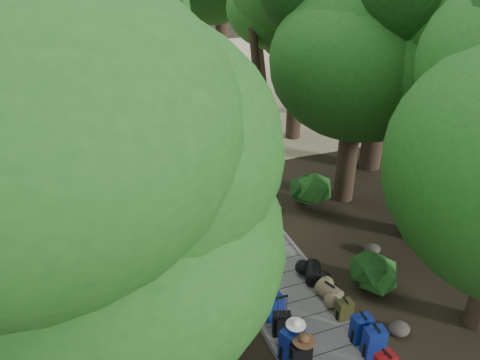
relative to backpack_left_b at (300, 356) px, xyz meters
name	(u,v)px	position (x,y,z in m)	size (l,w,h in m)	color
ground	(259,255)	(0.73, 3.66, -0.47)	(120.00, 120.00, 0.00)	black
sand_beach	(144,88)	(0.73, 19.66, -0.46)	(40.00, 22.00, 0.02)	#C3B284
boardwalk	(245,233)	(0.73, 4.66, -0.41)	(2.00, 12.00, 0.12)	slate
backpack_left_b	(300,356)	(0.00, 0.00, 0.00)	(0.38, 0.27, 0.70)	black
backpack_left_c	(292,342)	(-0.02, 0.31, 0.05)	(0.43, 0.30, 0.79)	navy
backpack_left_d	(273,306)	(0.11, 1.42, -0.04)	(0.40, 0.29, 0.61)	navy
backpack_right_b	(374,341)	(1.49, -0.19, 0.01)	(0.39, 0.28, 0.71)	navy
backpack_right_c	(361,327)	(1.48, 0.21, -0.02)	(0.38, 0.27, 0.66)	navy
backpack_right_d	(344,309)	(1.50, 0.86, -0.10)	(0.32, 0.23, 0.49)	#353818
duffel_right_khaki	(329,292)	(1.50, 1.50, -0.16)	(0.37, 0.56, 0.37)	brown
duffel_right_black	(313,273)	(1.49, 2.19, -0.16)	(0.38, 0.61, 0.38)	black
suitcase_on_boardwalk	(282,324)	(0.05, 0.91, -0.07)	(0.36, 0.20, 0.55)	black
lone_suitcase_on_sand	(191,135)	(1.07, 11.45, -0.15)	(0.38, 0.22, 0.59)	black
hat_brown	(304,338)	(0.06, 0.01, 0.41)	(0.43, 0.43, 0.13)	#51351E
hat_white	(296,322)	(0.05, 0.34, 0.51)	(0.38, 0.38, 0.13)	silver
kayak	(91,124)	(-2.48, 14.55, -0.29)	(0.69, 3.15, 0.32)	#A3200E
sun_lounger	(238,115)	(3.69, 13.03, -0.17)	(0.56, 1.73, 0.56)	silver
tree_right_b	(447,74)	(5.09, 2.99, 4.02)	(5.02, 5.02, 8.97)	black
tree_right_c	(359,61)	(4.36, 5.47, 3.83)	(4.97, 4.97, 8.60)	black
tree_right_d	(392,8)	(6.45, 7.08, 4.91)	(5.87, 5.87, 10.76)	black
tree_right_e	(299,30)	(5.12, 10.50, 3.77)	(4.71, 4.71, 8.48)	black
tree_right_f	(313,3)	(6.97, 12.87, 4.36)	(5.41, 5.41, 9.66)	black
tree_left_a	(120,249)	(-2.92, -0.28, 3.36)	(4.59, 4.59, 7.66)	black
tree_left_b	(30,124)	(-3.85, 2.47, 4.19)	(5.18, 5.18, 9.32)	black
tree_left_c	(60,77)	(-3.31, 6.73, 3.81)	(4.92, 4.92, 8.56)	black
tree_back_a	(96,1)	(-1.22, 19.32, 4.07)	(5.24, 5.24, 9.07)	black
tree_back_d	(23,12)	(-4.44, 17.84, 3.92)	(5.27, 5.27, 8.78)	black
palm_right_a	(263,40)	(3.62, 10.27, 3.57)	(4.73, 4.73, 8.07)	#134012
palm_right_b	(265,6)	(5.63, 14.74, 4.07)	(4.70, 4.70, 9.08)	#134012
palm_right_c	(200,37)	(3.05, 16.40, 2.65)	(3.92, 3.92, 6.24)	#134012
palm_left_a	(43,83)	(-3.89, 10.39, 2.75)	(4.05, 4.05, 6.44)	#134012
rock_left_b	(191,326)	(-1.60, 1.80, -0.37)	(0.34, 0.31, 0.19)	#4C473F
rock_left_c	(184,260)	(-1.19, 3.95, -0.31)	(0.59, 0.53, 0.32)	#4C473F
rock_left_d	(143,218)	(-1.77, 6.39, -0.40)	(0.26, 0.23, 0.14)	#4C473F
rock_right_a	(399,329)	(2.40, 0.16, -0.34)	(0.45, 0.41, 0.25)	#4C473F
rock_right_b	(372,249)	(3.52, 2.71, -0.35)	(0.44, 0.40, 0.24)	#4C473F
rock_right_c	(276,208)	(2.06, 5.49, -0.37)	(0.35, 0.32, 0.20)	#4C473F
shrub_left_a	(199,358)	(-1.77, 0.60, 0.02)	(1.08, 1.08, 0.97)	#1A5018
shrub_left_b	(186,247)	(-1.06, 4.20, -0.12)	(0.77, 0.77, 0.69)	#1A5018
shrub_left_c	(115,182)	(-2.28, 8.11, 0.05)	(1.15, 1.15, 1.04)	#1A5018
shrub_right_a	(375,272)	(2.68, 1.50, 0.04)	(1.13, 1.13, 1.02)	#1A5018
shrub_right_b	(307,191)	(3.04, 5.44, 0.05)	(1.16, 1.16, 1.04)	#1A5018
shrub_right_c	(243,150)	(2.43, 9.18, -0.07)	(0.89, 0.89, 0.80)	#1A5018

